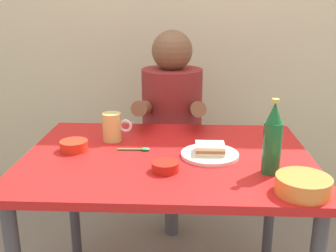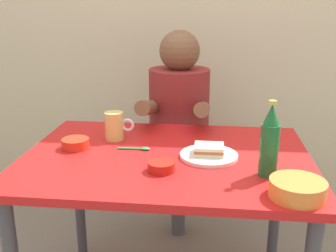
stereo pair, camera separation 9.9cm
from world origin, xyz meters
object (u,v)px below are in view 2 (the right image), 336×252
Objects in this scene: plate_orange at (209,156)px; beer_bottle at (270,142)px; dining_table at (167,177)px; sauce_bowl_chili at (75,143)px; sandwich at (209,149)px; person_seated at (179,108)px; stool at (178,179)px; beer_mug at (115,126)px.

beer_bottle is (0.20, -0.14, 0.11)m from plate_orange.
dining_table is 4.20× the size of beer_bottle.
sauce_bowl_chili reaches higher than dining_table.
sandwich is (0.16, -0.01, 0.13)m from dining_table.
plate_orange is 0.84× the size of beer_bottle.
dining_table is 1.53× the size of person_seated.
plate_orange is 0.27m from beer_bottle.
dining_table is at bearing -4.20° from sauce_bowl_chili.
dining_table is at bearing 157.02° from beer_bottle.
sandwich is at bearing -75.01° from person_seated.
sauce_bowl_chili is (-0.37, 0.03, 0.12)m from dining_table.
dining_table is at bearing -89.45° from stool.
beer_bottle is (0.36, -0.15, 0.21)m from dining_table.
beer_bottle is 0.76m from sauce_bowl_chili.
beer_bottle reaches higher than plate_orange.
sandwich is (0.17, -0.63, 0.01)m from person_seated.
beer_bottle reaches higher than stool.
person_seated is 0.70m from sauce_bowl_chili.
sandwich is at bearing -22.32° from beer_mug.
stool is 0.77m from plate_orange.
sauce_bowl_chili is (-0.54, 0.04, 0.02)m from plate_orange.
dining_table is at bearing 175.92° from sandwich.
dining_table is 0.70m from stool.
stool is at bearing 90.00° from person_seated.
person_seated reaches higher than dining_table.
beer_bottle is at bearing -22.98° from dining_table.
plate_orange is 0.44m from beer_mug.
person_seated is 2.75× the size of beer_bottle.
sandwich is at bearing -4.08° from dining_table.
sauce_bowl_chili is (-0.13, -0.13, -0.04)m from beer_mug.
sandwich reaches higher than dining_table.
stool is 0.82m from sauce_bowl_chili.
beer_mug is 0.19m from sauce_bowl_chili.
person_seated reaches higher than beer_bottle.
plate_orange is at bearing -75.26° from stool.
beer_bottle reaches higher than sandwich.
stool is at bearing 115.19° from beer_bottle.
stool is 3.57× the size of beer_mug.
beer_mug reaches higher than sandwich.
dining_table is 5.00× the size of plate_orange.
plate_orange is at bearing -4.16° from sauce_bowl_chili.
sandwich is at bearing 0.00° from plate_orange.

